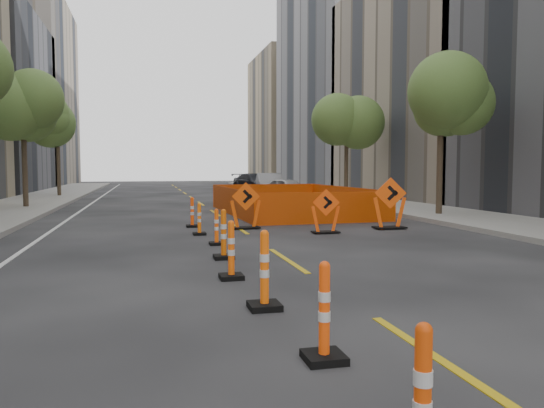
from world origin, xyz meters
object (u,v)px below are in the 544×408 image
object	(u,v)px
chevron_sign_left	(246,206)
channelizer_7	(199,219)
parked_car_far	(255,183)
channelizer_3	(264,270)
channelizer_4	(231,250)
channelizer_8	(192,212)
channelizer_6	(216,227)
parked_car_mid	(270,184)
parked_car_near	(288,189)
channelizer_1	(422,401)
chevron_sign_center	(326,211)
channelizer_5	(224,234)
chevron_sign_right	(390,203)
channelizer_2	(324,311)

from	to	relation	value
chevron_sign_left	channelizer_7	bearing A→B (deg)	-126.61
chevron_sign_left	parked_car_far	distance (m)	25.80
channelizer_3	channelizer_4	world-z (taller)	channelizer_3
channelizer_8	chevron_sign_left	bearing A→B (deg)	-29.22
channelizer_6	parked_car_mid	distance (m)	23.94
channelizer_7	parked_car_far	xyz separation A→B (m)	(7.10, 26.39, 0.27)
channelizer_8	parked_car_near	bearing A→B (deg)	63.10
channelizer_4	parked_car_mid	xyz separation A→B (m)	(7.08, 27.14, 0.26)
channelizer_1	channelizer_8	world-z (taller)	channelizer_1
channelizer_7	parked_car_near	world-z (taller)	parked_car_near
channelizer_4	channelizer_7	size ratio (longest dim) A/B	1.11
channelizer_8	chevron_sign_center	size ratio (longest dim) A/B	0.75
channelizer_4	channelizer_8	distance (m)	8.37
channelizer_6	parked_car_near	world-z (taller)	parked_car_near
channelizer_5	parked_car_mid	distance (m)	25.98
chevron_sign_center	channelizer_6	bearing A→B (deg)	-133.38
parked_car_far	parked_car_near	bearing A→B (deg)	-107.68
channelizer_1	chevron_sign_left	size ratio (longest dim) A/B	0.68
chevron_sign_right	parked_car_mid	world-z (taller)	chevron_sign_right
parked_car_near	parked_car_mid	size ratio (longest dim) A/B	0.82
channelizer_6	channelizer_7	xyz separation A→B (m)	(-0.23, 2.09, 0.01)
channelizer_8	parked_car_near	size ratio (longest dim) A/B	0.26
parked_car_mid	parked_car_near	bearing A→B (deg)	-82.34
channelizer_1	channelizer_3	bearing A→B (deg)	91.18
channelizer_1	channelizer_6	distance (m)	10.47
channelizer_7	chevron_sign_right	world-z (taller)	chevron_sign_right
channelizer_3	chevron_sign_center	bearing A→B (deg)	65.11
channelizer_1	parked_car_near	bearing A→B (deg)	76.51
chevron_sign_center	channelizer_4	bearing A→B (deg)	-101.11
channelizer_3	channelizer_6	bearing A→B (deg)	88.60
channelizer_3	channelizer_4	size ratio (longest dim) A/B	1.07
channelizer_2	parked_car_mid	world-z (taller)	parked_car_mid
parked_car_near	parked_car_far	size ratio (longest dim) A/B	0.76
channelizer_7	chevron_sign_left	world-z (taller)	chevron_sign_left
channelizer_2	channelizer_8	size ratio (longest dim) A/B	1.04
channelizer_6	parked_car_mid	world-z (taller)	parked_car_mid
channelizer_5	chevron_sign_left	world-z (taller)	chevron_sign_left
channelizer_5	channelizer_7	xyz separation A→B (m)	(-0.11, 4.19, -0.07)
channelizer_4	channelizer_8	bearing A→B (deg)	89.78
channelizer_3	chevron_sign_right	world-z (taller)	chevron_sign_right
channelizer_1	channelizer_3	size ratio (longest dim) A/B	0.91
channelizer_2	parked_car_mid	xyz separation A→B (m)	(6.79, 31.33, 0.26)
channelizer_3	channelizer_6	world-z (taller)	channelizer_3
channelizer_5	chevron_sign_left	size ratio (longest dim) A/B	0.72
channelizer_6	channelizer_1	bearing A→B (deg)	-90.37
chevron_sign_center	parked_car_near	xyz separation A→B (m)	(3.27, 16.45, -0.01)
channelizer_2	channelizer_6	size ratio (longest dim) A/B	1.12
channelizer_2	channelizer_6	xyz separation A→B (m)	(-0.00, 8.37, -0.05)
channelizer_7	channelizer_2	bearing A→B (deg)	-88.74
chevron_sign_center	channelizer_2	bearing A→B (deg)	-87.21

